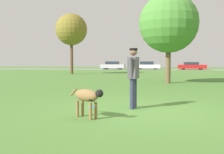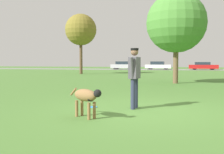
{
  "view_description": "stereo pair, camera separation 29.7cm",
  "coord_description": "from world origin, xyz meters",
  "px_view_note": "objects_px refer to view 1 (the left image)",
  "views": [
    {
      "loc": [
        0.51,
        -6.84,
        1.28
      ],
      "look_at": [
        -0.7,
        -0.42,
        0.9
      ],
      "focal_mm": 42.0,
      "sensor_mm": 36.0,
      "label": 1
    },
    {
      "loc": [
        0.8,
        -6.78,
        1.28
      ],
      "look_at": [
        -0.7,
        -0.42,
        0.9
      ],
      "focal_mm": 42.0,
      "sensor_mm": 36.0,
      "label": 2
    }
  ],
  "objects_px": {
    "tree_far_left": "(71,30)",
    "parked_car_white": "(148,66)",
    "frisbee": "(92,107)",
    "tree_mid_center": "(169,23)",
    "parked_car_silver": "(113,65)",
    "parked_car_red": "(192,66)",
    "person": "(133,73)",
    "dog": "(87,97)"
  },
  "relations": [
    {
      "from": "dog",
      "to": "tree_mid_center",
      "type": "xyz_separation_m",
      "value": [
        2.04,
        10.42,
        3.08
      ]
    },
    {
      "from": "parked_car_white",
      "to": "parked_car_red",
      "type": "xyz_separation_m",
      "value": [
        7.18,
        -0.66,
        -0.04
      ]
    },
    {
      "from": "dog",
      "to": "frisbee",
      "type": "distance_m",
      "value": 1.48
    },
    {
      "from": "tree_mid_center",
      "to": "frisbee",
      "type": "bearing_deg",
      "value": -104.3
    },
    {
      "from": "frisbee",
      "to": "parked_car_white",
      "type": "bearing_deg",
      "value": 90.61
    },
    {
      "from": "person",
      "to": "frisbee",
      "type": "bearing_deg",
      "value": 101.96
    },
    {
      "from": "tree_far_left",
      "to": "parked_car_red",
      "type": "height_order",
      "value": "tree_far_left"
    },
    {
      "from": "frisbee",
      "to": "parked_car_white",
      "type": "distance_m",
      "value": 37.95
    },
    {
      "from": "person",
      "to": "tree_far_left",
      "type": "distance_m",
      "value": 21.54
    },
    {
      "from": "parked_car_silver",
      "to": "parked_car_white",
      "type": "relative_size",
      "value": 0.96
    },
    {
      "from": "person",
      "to": "parked_car_silver",
      "type": "bearing_deg",
      "value": 20.38
    },
    {
      "from": "dog",
      "to": "tree_far_left",
      "type": "relative_size",
      "value": 0.15
    },
    {
      "from": "parked_car_red",
      "to": "tree_far_left",
      "type": "bearing_deg",
      "value": -127.05
    },
    {
      "from": "tree_mid_center",
      "to": "parked_car_white",
      "type": "relative_size",
      "value": 1.23
    },
    {
      "from": "person",
      "to": "tree_mid_center",
      "type": "xyz_separation_m",
      "value": [
        1.15,
        8.98,
        2.6
      ]
    },
    {
      "from": "parked_car_silver",
      "to": "parked_car_white",
      "type": "distance_m",
      "value": 5.94
    },
    {
      "from": "dog",
      "to": "parked_car_white",
      "type": "distance_m",
      "value": 39.33
    },
    {
      "from": "tree_far_left",
      "to": "parked_car_white",
      "type": "relative_size",
      "value": 1.46
    },
    {
      "from": "person",
      "to": "parked_car_white",
      "type": "xyz_separation_m",
      "value": [
        -1.56,
        37.88,
        -0.31
      ]
    },
    {
      "from": "person",
      "to": "parked_car_white",
      "type": "height_order",
      "value": "person"
    },
    {
      "from": "person",
      "to": "tree_mid_center",
      "type": "relative_size",
      "value": 0.31
    },
    {
      "from": "person",
      "to": "dog",
      "type": "height_order",
      "value": "person"
    },
    {
      "from": "parked_car_white",
      "to": "tree_mid_center",
      "type": "bearing_deg",
      "value": -82.28
    },
    {
      "from": "frisbee",
      "to": "tree_mid_center",
      "type": "xyz_separation_m",
      "value": [
        2.3,
        9.04,
        3.57
      ]
    },
    {
      "from": "parked_car_silver",
      "to": "tree_mid_center",
      "type": "bearing_deg",
      "value": -70.32
    },
    {
      "from": "frisbee",
      "to": "tree_mid_center",
      "type": "height_order",
      "value": "tree_mid_center"
    },
    {
      "from": "person",
      "to": "tree_far_left",
      "type": "height_order",
      "value": "tree_far_left"
    },
    {
      "from": "tree_far_left",
      "to": "parked_car_silver",
      "type": "height_order",
      "value": "tree_far_left"
    },
    {
      "from": "person",
      "to": "tree_far_left",
      "type": "xyz_separation_m",
      "value": [
        -8.61,
        19.39,
        3.69
      ]
    },
    {
      "from": "person",
      "to": "parked_car_red",
      "type": "bearing_deg",
      "value": 0.47
    },
    {
      "from": "tree_far_left",
      "to": "tree_mid_center",
      "type": "relative_size",
      "value": 1.19
    },
    {
      "from": "tree_far_left",
      "to": "tree_mid_center",
      "type": "distance_m",
      "value": 14.31
    },
    {
      "from": "dog",
      "to": "parked_car_red",
      "type": "height_order",
      "value": "parked_car_red"
    },
    {
      "from": "tree_mid_center",
      "to": "tree_far_left",
      "type": "bearing_deg",
      "value": 133.13
    },
    {
      "from": "person",
      "to": "parked_car_silver",
      "type": "xyz_separation_m",
      "value": [
        -7.47,
        37.27,
        -0.31
      ]
    },
    {
      "from": "tree_mid_center",
      "to": "parked_car_red",
      "type": "xyz_separation_m",
      "value": [
        4.47,
        28.24,
        -2.95
      ]
    },
    {
      "from": "parked_car_white",
      "to": "parked_car_red",
      "type": "distance_m",
      "value": 7.21
    },
    {
      "from": "person",
      "to": "tree_mid_center",
      "type": "distance_m",
      "value": 9.42
    },
    {
      "from": "parked_car_red",
      "to": "parked_car_silver",
      "type": "bearing_deg",
      "value": -178.66
    },
    {
      "from": "tree_mid_center",
      "to": "person",
      "type": "bearing_deg",
      "value": -97.29
    },
    {
      "from": "frisbee",
      "to": "parked_car_white",
      "type": "height_order",
      "value": "parked_car_white"
    },
    {
      "from": "tree_mid_center",
      "to": "parked_car_red",
      "type": "distance_m",
      "value": 28.75
    }
  ]
}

